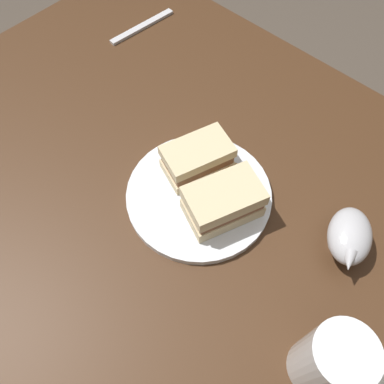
# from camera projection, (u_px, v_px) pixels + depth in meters

# --- Properties ---
(ground_plane) EXTENTS (6.00, 6.00, 0.00)m
(ground_plane) POSITION_uv_depth(u_px,v_px,m) (188.00, 309.00, 1.34)
(ground_plane) COLOR #4C4238
(dining_table) EXTENTS (1.28, 0.95, 0.76)m
(dining_table) POSITION_uv_depth(u_px,v_px,m) (187.00, 274.00, 1.02)
(dining_table) COLOR #422816
(dining_table) RESTS_ON ground
(plate) EXTENTS (0.26, 0.26, 0.01)m
(plate) POSITION_uv_depth(u_px,v_px,m) (199.00, 195.00, 0.69)
(plate) COLOR white
(plate) RESTS_ON dining_table
(sandwich_half_left) EXTENTS (0.12, 0.14, 0.07)m
(sandwich_half_left) POSITION_uv_depth(u_px,v_px,m) (223.00, 202.00, 0.64)
(sandwich_half_left) COLOR beige
(sandwich_half_left) RESTS_ON plate
(sandwich_half_right) EXTENTS (0.11, 0.13, 0.06)m
(sandwich_half_right) POSITION_uv_depth(u_px,v_px,m) (197.00, 158.00, 0.69)
(sandwich_half_right) COLOR beige
(sandwich_half_right) RESTS_ON plate
(potato_wedge_front) EXTENTS (0.04, 0.03, 0.02)m
(potato_wedge_front) POSITION_uv_depth(u_px,v_px,m) (228.00, 177.00, 0.69)
(potato_wedge_front) COLOR #B77F33
(potato_wedge_front) RESTS_ON plate
(potato_wedge_middle) EXTENTS (0.05, 0.04, 0.01)m
(potato_wedge_middle) POSITION_uv_depth(u_px,v_px,m) (227.00, 167.00, 0.71)
(potato_wedge_middle) COLOR #B77F33
(potato_wedge_middle) RESTS_ON plate
(potato_wedge_back) EXTENTS (0.05, 0.05, 0.02)m
(potato_wedge_back) POSITION_uv_depth(u_px,v_px,m) (232.00, 203.00, 0.67)
(potato_wedge_back) COLOR #B77F33
(potato_wedge_back) RESTS_ON plate
(potato_wedge_left_edge) EXTENTS (0.04, 0.04, 0.01)m
(potato_wedge_left_edge) POSITION_uv_depth(u_px,v_px,m) (246.00, 209.00, 0.66)
(potato_wedge_left_edge) COLOR gold
(potato_wedge_left_edge) RESTS_ON plate
(pint_glass) EXTENTS (0.08, 0.08, 0.14)m
(pint_glass) POSITION_uv_depth(u_px,v_px,m) (327.00, 362.00, 0.51)
(pint_glass) COLOR white
(pint_glass) RESTS_ON dining_table
(gravy_boat) EXTENTS (0.11, 0.12, 0.07)m
(gravy_boat) POSITION_uv_depth(u_px,v_px,m) (349.00, 237.00, 0.62)
(gravy_boat) COLOR #B7B7BC
(gravy_boat) RESTS_ON dining_table
(fork) EXTENTS (0.03, 0.18, 0.01)m
(fork) POSITION_uv_depth(u_px,v_px,m) (142.00, 26.00, 0.94)
(fork) COLOR silver
(fork) RESTS_ON dining_table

